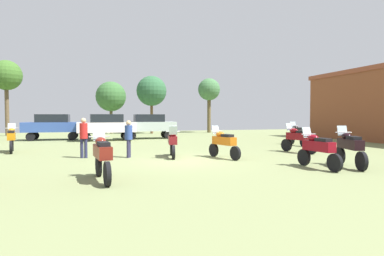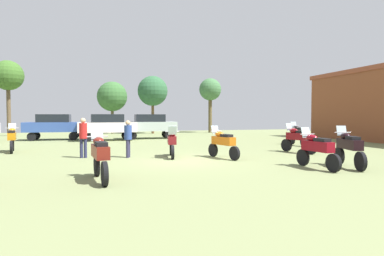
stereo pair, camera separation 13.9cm
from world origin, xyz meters
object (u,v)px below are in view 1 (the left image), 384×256
Objects in this scene: motorcycle_2 at (11,138)px; tree_4 at (111,97)px; motorcycle_6 at (102,155)px; car_2 at (149,124)px; motorcycle_1 at (172,142)px; tree_1 at (6,76)px; tree_5 at (152,91)px; motorcycle_5 at (318,148)px; person_1 at (84,135)px; car_3 at (53,125)px; tree_3 at (209,90)px; motorcycle_3 at (297,134)px; car_1 at (107,125)px; motorcycle_7 at (350,147)px; motorcycle_4 at (224,142)px; motorcycle_8 at (298,138)px; person_2 at (129,136)px.

tree_4 reaches higher than motorcycle_2.
car_2 is at bearing 68.97° from motorcycle_6.
tree_1 is at bearing -50.24° from motorcycle_1.
tree_5 is (4.12, -1.08, 0.58)m from tree_4.
person_1 reaches higher than motorcycle_5.
car_3 reaches higher than motorcycle_1.
car_3 is at bearing -54.99° from tree_1.
tree_3 is 10.66m from tree_4.
motorcycle_6 reaches higher than motorcycle_1.
motorcycle_3 is 0.52× the size of car_1.
car_3 reaches higher than motorcycle_6.
motorcycle_7 is (1.29, -0.11, 0.02)m from motorcycle_5.
motorcycle_3 is 1.26× the size of person_1.
tree_1 reaches higher than tree_3.
car_1 is 10.18m from person_1.
motorcycle_4 is at bearing -107.54° from tree_3.
motorcycle_3 is 17.72m from tree_5.
motorcycle_5 is (-4.64, -8.05, -0.02)m from motorcycle_3.
tree_4 is at bearing 175.13° from tree_3.
motorcycle_3 is 1.03× the size of motorcycle_7.
tree_5 is at bearing -14.76° from tree_4.
car_1 is at bearing -67.02° from motorcycle_1.
motorcycle_8 is 0.31× the size of tree_1.
motorcycle_4 is at bearing 26.82° from motorcycle_6.
person_2 is (-4.04, 1.40, 0.27)m from motorcycle_4.
tree_3 is (20.12, 0.07, -0.89)m from tree_1.
motorcycle_1 is 7.26m from motorcycle_7.
motorcycle_5 is 0.96× the size of motorcycle_6.
motorcycle_3 is at bearing 56.33° from motorcycle_5.
tree_3 is (12.51, 18.83, 3.64)m from person_1.
motorcycle_6 is at bearing 175.02° from car_1.
car_1 is 0.62× the size of tree_1.
motorcycle_2 is 0.39× the size of tree_4.
tree_4 reaches higher than car_2.
motorcycle_3 is 0.53× the size of car_2.
car_3 is 17.16m from tree_3.
motorcycle_2 reaches higher than motorcycle_5.
motorcycle_2 is 1.19× the size of person_1.
motorcycle_7 is at bearing -143.42° from car_3.
person_2 reaches higher than motorcycle_5.
motorcycle_3 is (16.52, -0.68, 0.01)m from motorcycle_2.
tree_4 reaches higher than car_3.
person_2 reaches higher than motorcycle_7.
motorcycle_6 is 1.04× the size of motorcycle_7.
car_3 is at bearing -137.35° from person_2.
person_1 is at bearing 157.48° from car_2.
motorcycle_1 is 21.87m from tree_3.
person_1 is 1.07× the size of person_2.
motorcycle_5 is at bearing -75.94° from tree_4.
motorcycle_1 is 2.32m from motorcycle_4.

